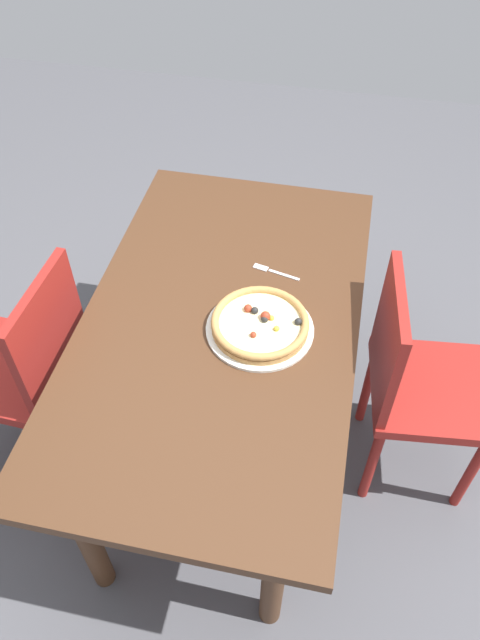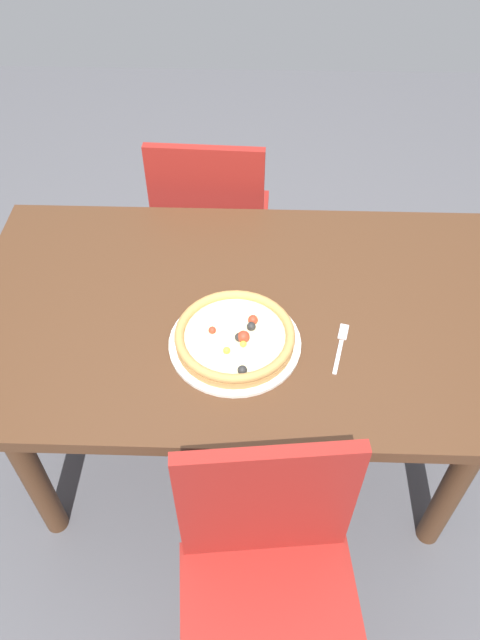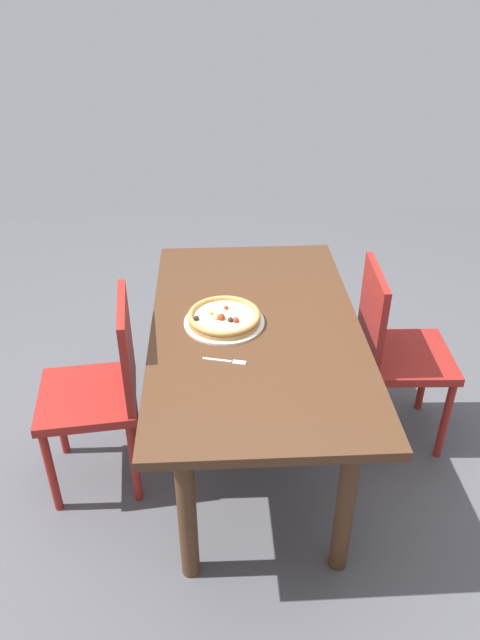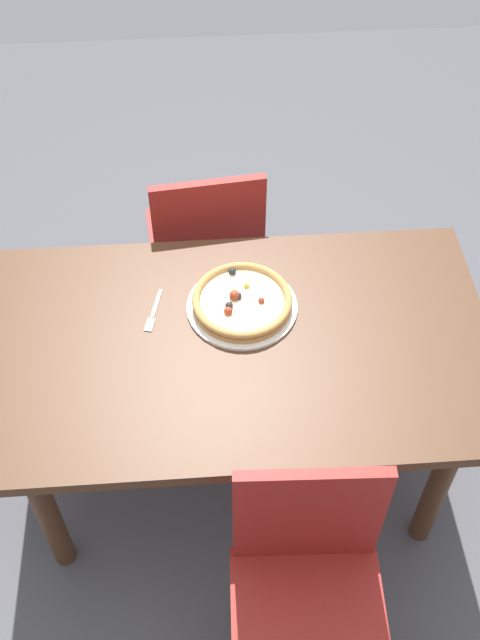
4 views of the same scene
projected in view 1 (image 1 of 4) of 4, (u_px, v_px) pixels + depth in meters
The scene contains 7 objects.
ground_plane at pixel (225, 442), 2.44m from camera, with size 6.00×6.00×0.00m, color #4C4C51.
dining_table at pixel (221, 340), 1.97m from camera, with size 1.48×0.86×0.74m.
chair_near at pixel (414, 380), 2.03m from camera, with size 0.44×0.44×0.90m.
chair_far at pixel (30, 366), 2.07m from camera, with size 0.42×0.42×0.90m.
plate at pixel (260, 329), 1.86m from camera, with size 0.33×0.33×0.01m, color silver.
pizza at pixel (260, 323), 1.84m from camera, with size 0.30×0.30×0.05m.
fork at pixel (272, 271), 2.03m from camera, with size 0.05×0.16×0.00m.
Camera 1 is at (-1.23, -0.32, 2.14)m, focal length 34.07 mm.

